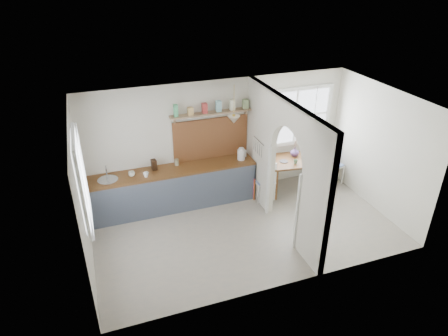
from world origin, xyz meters
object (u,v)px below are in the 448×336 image
object	(u,v)px
chair_left	(263,179)
chair_right	(332,164)
kettle	(241,154)
vase	(295,152)
dining_table	(294,174)

from	to	relation	value
chair_left	chair_right	distance (m)	1.80
kettle	chair_left	bearing A→B (deg)	-41.14
chair_left	kettle	size ratio (longest dim) A/B	3.39
chair_left	vase	world-z (taller)	vase
chair_left	dining_table	bearing A→B (deg)	96.73
vase	dining_table	bearing A→B (deg)	-108.57
dining_table	vase	bearing A→B (deg)	79.34
kettle	chair_right	bearing A→B (deg)	-13.87
dining_table	kettle	bearing A→B (deg)	-179.63
dining_table	vase	world-z (taller)	vase
kettle	vase	distance (m)	1.32
kettle	vase	bearing A→B (deg)	-9.33
chair_right	vase	world-z (taller)	vase
dining_table	kettle	size ratio (longest dim) A/B	4.54
chair_right	kettle	bearing A→B (deg)	72.69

